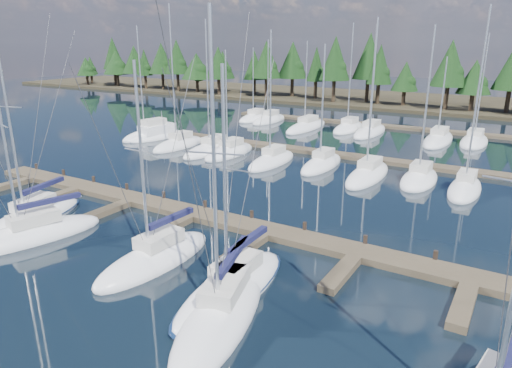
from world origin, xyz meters
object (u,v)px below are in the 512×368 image
Objects in this scene: front_sailboat_2 at (29,236)px; front_sailboat_1 at (31,219)px; front_sailboat_4 at (232,288)px; front_sailboat_5 at (222,311)px; motor_yacht_left at (157,135)px; main_dock at (191,217)px; front_sailboat_3 at (155,258)px.

front_sailboat_1 is at bearing 144.54° from front_sailboat_2.
front_sailboat_5 reaches higher than front_sailboat_4.
front_sailboat_5 is (0.76, -1.93, 0.01)m from front_sailboat_4.
front_sailboat_1 reaches higher than motor_yacht_left.
front_sailboat_1 reaches higher than front_sailboat_2.
front_sailboat_2 is 1.13× the size of front_sailboat_4.
front_sailboat_2 reaches higher than main_dock.
front_sailboat_5 reaches higher than front_sailboat_3.
front_sailboat_3 is 1.00× the size of front_sailboat_4.
front_sailboat_2 is at bearing -168.64° from front_sailboat_3.
front_sailboat_3 is 5.51m from front_sailboat_4.
front_sailboat_3 is 0.85× the size of front_sailboat_5.
motor_yacht_left is at bearing 132.81° from front_sailboat_3.
front_sailboat_3 is at bearing 11.36° from front_sailboat_2.
front_sailboat_2 reaches higher than front_sailboat_3.
front_sailboat_2 is (2.52, -1.79, -0.00)m from front_sailboat_1.
motor_yacht_left is at bearing 118.53° from front_sailboat_2.
front_sailboat_4 is at bearing -41.74° from motor_yacht_left.
front_sailboat_1 reaches higher than front_sailboat_3.
main_dock is at bearing 135.69° from front_sailboat_5.
main_dock is 10.37m from front_sailboat_4.
front_sailboat_4 reaches higher than motor_yacht_left.
front_sailboat_2 is at bearing 178.02° from front_sailboat_5.
front_sailboat_5 is at bearing -43.03° from motor_yacht_left.
front_sailboat_5 is at bearing -1.98° from front_sailboat_2.
front_sailboat_3 is (8.97, 1.80, -0.01)m from front_sailboat_2.
front_sailboat_2 is at bearing -61.47° from motor_yacht_left.
front_sailboat_2 is 14.53m from front_sailboat_4.
motor_yacht_left is (-30.33, 28.32, 0.18)m from front_sailboat_5.
front_sailboat_4 reaches higher than main_dock.
front_sailboat_4 is 2.08m from front_sailboat_5.
front_sailboat_3 is at bearing 0.04° from front_sailboat_1.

